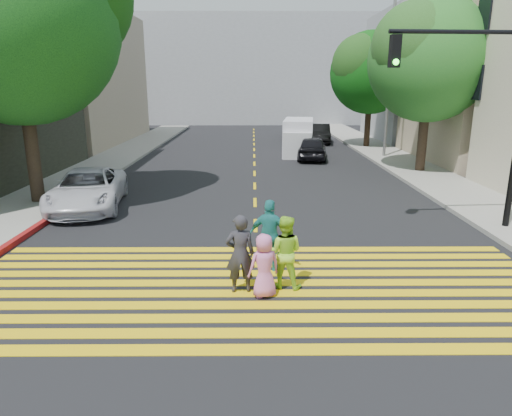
{
  "coord_description": "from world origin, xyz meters",
  "views": [
    {
      "loc": [
        -0.07,
        -8.14,
        4.41
      ],
      "look_at": [
        0.0,
        3.0,
        1.4
      ],
      "focal_mm": 32.0,
      "sensor_mm": 36.0,
      "label": 1
    }
  ],
  "objects_px": {
    "pedestrian_man": "(240,254)",
    "pedestrian_woman": "(285,252)",
    "dark_car_parked": "(320,134)",
    "pedestrian_child": "(264,266)",
    "dark_car_near": "(312,148)",
    "tree_right_near": "(432,53)",
    "pedestrian_extra": "(270,236)",
    "white_van": "(298,138)",
    "tree_right_far": "(372,68)",
    "silver_car": "(295,130)",
    "traffic_signal": "(486,98)",
    "tree_left": "(18,10)",
    "white_sedan": "(88,189)"
  },
  "relations": [
    {
      "from": "pedestrian_man",
      "to": "pedestrian_woman",
      "type": "xyz_separation_m",
      "value": [
        0.98,
        0.24,
        -0.05
      ]
    },
    {
      "from": "dark_car_parked",
      "to": "pedestrian_man",
      "type": "bearing_deg",
      "value": -95.83
    },
    {
      "from": "pedestrian_child",
      "to": "dark_car_near",
      "type": "height_order",
      "value": "dark_car_near"
    },
    {
      "from": "tree_right_near",
      "to": "dark_car_parked",
      "type": "height_order",
      "value": "tree_right_near"
    },
    {
      "from": "pedestrian_woman",
      "to": "pedestrian_extra",
      "type": "distance_m",
      "value": 1.02
    },
    {
      "from": "dark_car_parked",
      "to": "white_van",
      "type": "distance_m",
      "value": 6.66
    },
    {
      "from": "tree_right_far",
      "to": "pedestrian_child",
      "type": "height_order",
      "value": "tree_right_far"
    },
    {
      "from": "pedestrian_man",
      "to": "white_van",
      "type": "height_order",
      "value": "white_van"
    },
    {
      "from": "tree_right_far",
      "to": "pedestrian_man",
      "type": "bearing_deg",
      "value": -109.78
    },
    {
      "from": "tree_right_near",
      "to": "pedestrian_extra",
      "type": "relative_size",
      "value": 4.9
    },
    {
      "from": "tree_right_near",
      "to": "silver_car",
      "type": "xyz_separation_m",
      "value": [
        -5.12,
        16.4,
        -5.22
      ]
    },
    {
      "from": "silver_car",
      "to": "pedestrian_man",
      "type": "bearing_deg",
      "value": 86.2
    },
    {
      "from": "tree_right_near",
      "to": "pedestrian_woman",
      "type": "height_order",
      "value": "tree_right_near"
    },
    {
      "from": "tree_right_far",
      "to": "traffic_signal",
      "type": "bearing_deg",
      "value": -94.36
    },
    {
      "from": "silver_car",
      "to": "traffic_signal",
      "type": "relative_size",
      "value": 0.74
    },
    {
      "from": "tree_left",
      "to": "traffic_signal",
      "type": "relative_size",
      "value": 1.64
    },
    {
      "from": "pedestrian_man",
      "to": "tree_left",
      "type": "bearing_deg",
      "value": -52.12
    },
    {
      "from": "pedestrian_man",
      "to": "dark_car_parked",
      "type": "xyz_separation_m",
      "value": [
        5.51,
        26.71,
        -0.15
      ]
    },
    {
      "from": "pedestrian_child",
      "to": "silver_car",
      "type": "height_order",
      "value": "pedestrian_child"
    },
    {
      "from": "tree_left",
      "to": "dark_car_near",
      "type": "distance_m",
      "value": 17.06
    },
    {
      "from": "dark_car_near",
      "to": "silver_car",
      "type": "bearing_deg",
      "value": -82.0
    },
    {
      "from": "pedestrian_woman",
      "to": "silver_car",
      "type": "bearing_deg",
      "value": -81.02
    },
    {
      "from": "pedestrian_extra",
      "to": "silver_car",
      "type": "bearing_deg",
      "value": -83.82
    },
    {
      "from": "tree_right_far",
      "to": "white_van",
      "type": "distance_m",
      "value": 7.64
    },
    {
      "from": "pedestrian_man",
      "to": "dark_car_parked",
      "type": "bearing_deg",
      "value": -109.11
    },
    {
      "from": "silver_car",
      "to": "pedestrian_woman",
      "type": "bearing_deg",
      "value": 87.97
    },
    {
      "from": "pedestrian_extra",
      "to": "white_sedan",
      "type": "bearing_deg",
      "value": -29.85
    },
    {
      "from": "tree_left",
      "to": "silver_car",
      "type": "xyz_separation_m",
      "value": [
        11.71,
        22.77,
        -6.23
      ]
    },
    {
      "from": "tree_right_far",
      "to": "traffic_signal",
      "type": "xyz_separation_m",
      "value": [
        -1.48,
        -19.43,
        -1.48
      ]
    },
    {
      "from": "white_van",
      "to": "pedestrian_extra",
      "type": "bearing_deg",
      "value": -90.1
    },
    {
      "from": "tree_left",
      "to": "pedestrian_child",
      "type": "height_order",
      "value": "tree_left"
    },
    {
      "from": "white_sedan",
      "to": "tree_left",
      "type": "bearing_deg",
      "value": 153.8
    },
    {
      "from": "silver_car",
      "to": "dark_car_parked",
      "type": "relative_size",
      "value": 1.05
    },
    {
      "from": "tree_right_near",
      "to": "pedestrian_child",
      "type": "relative_size",
      "value": 6.21
    },
    {
      "from": "tree_left",
      "to": "white_sedan",
      "type": "distance_m",
      "value": 6.54
    },
    {
      "from": "tree_left",
      "to": "pedestrian_woman",
      "type": "relative_size",
      "value": 6.15
    },
    {
      "from": "white_sedan",
      "to": "tree_right_far",
      "type": "bearing_deg",
      "value": 40.29
    },
    {
      "from": "pedestrian_extra",
      "to": "traffic_signal",
      "type": "bearing_deg",
      "value": -141.89
    },
    {
      "from": "pedestrian_child",
      "to": "dark_car_near",
      "type": "relative_size",
      "value": 0.33
    },
    {
      "from": "pedestrian_woman",
      "to": "pedestrian_child",
      "type": "relative_size",
      "value": 1.19
    },
    {
      "from": "tree_right_near",
      "to": "pedestrian_woman",
      "type": "xyz_separation_m",
      "value": [
        -8.02,
        -13.86,
        -5.06
      ]
    },
    {
      "from": "silver_car",
      "to": "tree_right_far",
      "type": "bearing_deg",
      "value": 127.75
    },
    {
      "from": "tree_right_far",
      "to": "pedestrian_man",
      "type": "xyz_separation_m",
      "value": [
        -8.52,
        -23.7,
        -4.65
      ]
    },
    {
      "from": "tree_right_far",
      "to": "pedestrian_woman",
      "type": "bearing_deg",
      "value": -107.82
    },
    {
      "from": "pedestrian_child",
      "to": "dark_car_parked",
      "type": "distance_m",
      "value": 27.41
    },
    {
      "from": "tree_left",
      "to": "tree_right_far",
      "type": "distance_m",
      "value": 22.89
    },
    {
      "from": "pedestrian_woman",
      "to": "traffic_signal",
      "type": "height_order",
      "value": "traffic_signal"
    },
    {
      "from": "tree_right_near",
      "to": "white_sedan",
      "type": "bearing_deg",
      "value": -154.68
    },
    {
      "from": "tree_right_near",
      "to": "pedestrian_woman",
      "type": "distance_m",
      "value": 16.8
    },
    {
      "from": "silver_car",
      "to": "tree_left",
      "type": "bearing_deg",
      "value": 66.22
    }
  ]
}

